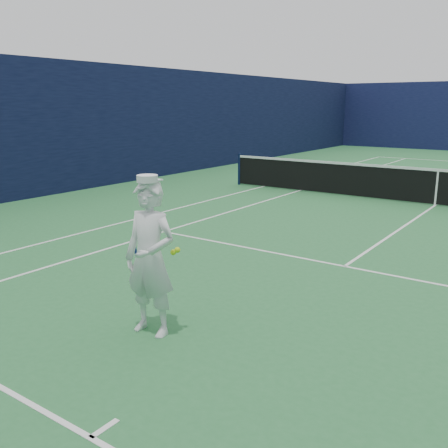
% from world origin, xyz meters
% --- Properties ---
extents(ground, '(80.00, 80.00, 0.00)m').
position_xyz_m(ground, '(0.00, 0.00, 0.00)').
color(ground, '#2A6F39').
rests_on(ground, ground).
extents(court_markings, '(11.03, 23.83, 0.01)m').
position_xyz_m(court_markings, '(0.00, 0.00, 0.00)').
color(court_markings, white).
rests_on(court_markings, ground).
extents(windscreen_fence, '(20.12, 36.12, 4.00)m').
position_xyz_m(windscreen_fence, '(0.00, 0.00, 2.00)').
color(windscreen_fence, '#10143C').
rests_on(windscreen_fence, ground).
extents(tennis_net, '(12.88, 0.09, 1.07)m').
position_xyz_m(tennis_net, '(0.00, 0.00, 0.55)').
color(tennis_net, '#141E4C').
rests_on(tennis_net, ground).
extents(tennis_player, '(0.81, 0.51, 1.92)m').
position_xyz_m(tennis_player, '(-0.95, -10.13, 0.94)').
color(tennis_player, white).
rests_on(tennis_player, ground).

